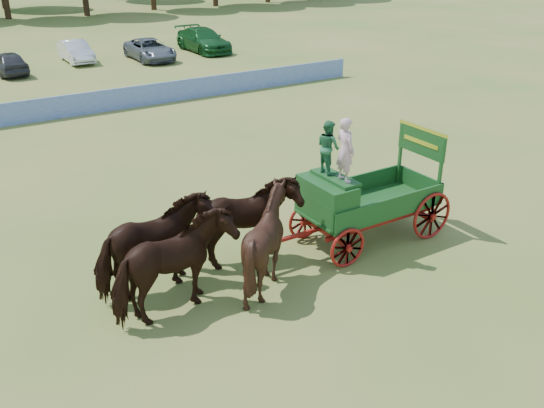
{
  "coord_description": "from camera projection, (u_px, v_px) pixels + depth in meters",
  "views": [
    {
      "loc": [
        -10.89,
        -10.39,
        8.0
      ],
      "look_at": [
        -3.01,
        2.11,
        1.3
      ],
      "focal_mm": 40.0,
      "sensor_mm": 36.0,
      "label": 1
    }
  ],
  "objects": [
    {
      "name": "horse_lead_left",
      "position": [
        174.0,
        268.0,
        13.36
      ],
      "size": [
        3.04,
        1.78,
        2.41
      ],
      "primitive_type": "imported",
      "rotation": [
        0.0,
        0.0,
        1.75
      ],
      "color": "black",
      "rests_on": "ground"
    },
    {
      "name": "horse_wheel_right",
      "position": [
        244.0,
        223.0,
        15.37
      ],
      "size": [
        3.02,
        1.72,
        2.41
      ],
      "primitive_type": "imported",
      "rotation": [
        0.0,
        0.0,
        1.42
      ],
      "color": "black",
      "rests_on": "ground"
    },
    {
      "name": "horse_lead_right",
      "position": [
        155.0,
        247.0,
        14.2
      ],
      "size": [
        2.99,
        1.65,
        2.41
      ],
      "primitive_type": "imported",
      "rotation": [
        0.0,
        0.0,
        1.7
      ],
      "color": "black",
      "rests_on": "ground"
    },
    {
      "name": "ground",
      "position": [
        406.0,
        250.0,
        16.6
      ],
      "size": [
        160.0,
        160.0,
        0.0
      ],
      "primitive_type": "plane",
      "color": "olive",
      "rests_on": "ground"
    },
    {
      "name": "sponsor_banner",
      "position": [
        134.0,
        97.0,
        29.77
      ],
      "size": [
        26.0,
        0.08,
        1.05
      ],
      "primitive_type": "cube",
      "color": "#1F3BA9",
      "rests_on": "ground"
    },
    {
      "name": "farm_dray",
      "position": [
        350.0,
        191.0,
        16.23
      ],
      "size": [
        6.0,
        2.0,
        3.81
      ],
      "color": "#9C1D0F",
      "rests_on": "ground"
    },
    {
      "name": "horse_wheel_left",
      "position": [
        266.0,
        240.0,
        14.52
      ],
      "size": [
        2.21,
        1.98,
        2.41
      ],
      "primitive_type": "imported",
      "rotation": [
        0.0,
        0.0,
        1.56
      ],
      "color": "black",
      "rests_on": "ground"
    }
  ]
}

